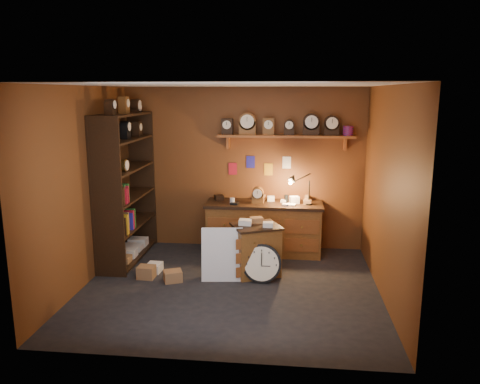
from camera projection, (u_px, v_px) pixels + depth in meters
name	position (u px, v px, depth m)	size (l,w,h in m)	color
floor	(230.00, 287.00, 6.38)	(4.00, 4.00, 0.00)	black
room_shell	(234.00, 162.00, 6.13)	(4.02, 3.62, 2.71)	brown
shelving_unit	(124.00, 181.00, 7.26)	(0.47, 1.60, 2.58)	black
workbench	(264.00, 225.00, 7.68)	(1.90, 0.66, 1.36)	brown
low_cabinet	(256.00, 248.00, 6.78)	(0.81, 0.76, 0.83)	brown
big_round_clock	(262.00, 264.00, 6.52)	(0.55, 0.17, 0.55)	black
white_panel	(222.00, 280.00, 6.65)	(0.58, 0.03, 0.78)	silver
mini_fridge	(251.00, 237.00, 7.66)	(0.69, 0.71, 0.57)	silver
floor_box_a	(173.00, 276.00, 6.58)	(0.25, 0.21, 0.15)	olive
floor_box_b	(154.00, 268.00, 6.93)	(0.21, 0.25, 0.12)	white
floor_box_c	(146.00, 272.00, 6.69)	(0.24, 0.20, 0.18)	olive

